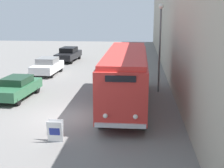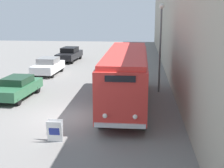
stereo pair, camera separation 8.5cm
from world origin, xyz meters
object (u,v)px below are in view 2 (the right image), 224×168
Objects in this scene: vintage_bus at (126,75)px; streetlamp at (161,35)px; sign_board at (55,132)px; parked_car_near at (17,87)px; parked_car_mid at (48,66)px; parked_car_far at (70,54)px.

vintage_bus is 1.74× the size of streetlamp.
sign_board is 0.22× the size of parked_car_near.
vintage_bus is 6.56m from sign_board.
parked_car_mid reaches higher than sign_board.
streetlamp is (4.98, 9.02, 3.48)m from sign_board.
vintage_bus is at bearing -123.59° from streetlamp.
sign_board is 0.23× the size of parked_car_mid.
vintage_bus is at bearing 63.98° from sign_board.
parked_car_far is (0.03, 14.93, 0.06)m from parked_car_near.
parked_car_mid reaches higher than parked_car_near.
parked_car_far is (-4.27, 21.47, 0.31)m from sign_board.
parked_car_near is 0.91× the size of parked_car_far.
vintage_bus is 2.36× the size of parked_car_near.
streetlamp reaches higher than vintage_bus.
sign_board is at bearing -74.57° from parked_car_far.
sign_board is 10.88m from streetlamp.
parked_car_far reaches higher than parked_car_mid.
streetlamp is 11.31m from parked_car_mid.
parked_car_far is at bearing 114.28° from vintage_bus.
parked_car_far is at bearing 90.37° from parked_car_mid.
sign_board is 0.16× the size of streetlamp.
sign_board is at bearing -116.02° from vintage_bus.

